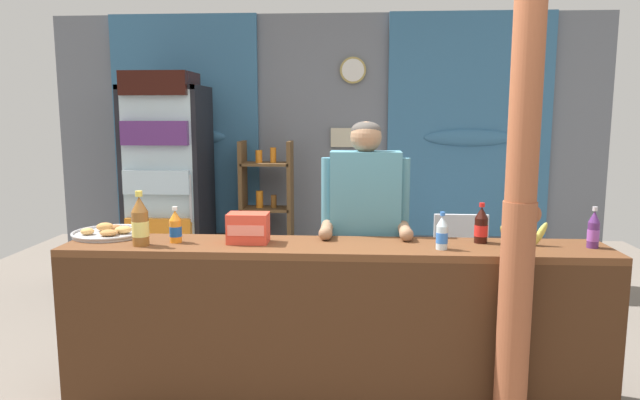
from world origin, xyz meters
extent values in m
plane|color=slate|center=(0.00, 1.16, 0.00)|extent=(7.51, 7.51, 0.00)
cube|color=slate|center=(0.00, 2.95, 1.28)|extent=(5.23, 0.12, 2.56)
cube|color=teal|center=(-1.36, 2.86, 1.52)|extent=(1.40, 0.04, 2.07)
ellipsoid|color=teal|center=(-1.36, 2.84, 1.42)|extent=(0.77, 0.10, 0.16)
cube|color=teal|center=(1.32, 2.86, 1.52)|extent=(1.50, 0.04, 2.07)
ellipsoid|color=teal|center=(1.32, 2.84, 1.42)|extent=(0.83, 0.10, 0.16)
cylinder|color=tan|center=(0.24, 2.87, 2.04)|extent=(0.24, 0.03, 0.24)
cylinder|color=white|center=(0.24, 2.85, 2.04)|extent=(0.21, 0.01, 0.21)
cube|color=beige|center=(0.15, 2.87, 1.42)|extent=(0.24, 0.02, 0.18)
cube|color=brown|center=(0.15, 0.54, 0.90)|extent=(3.01, 0.45, 0.04)
cube|color=#432715|center=(0.15, 0.34, 0.44)|extent=(3.01, 0.04, 0.88)
cube|color=#432715|center=(-1.31, 0.54, 0.44)|extent=(0.08, 0.40, 0.88)
cube|color=#432715|center=(1.61, 0.54, 0.44)|extent=(0.08, 0.40, 0.88)
cylinder|color=#995133|center=(1.06, 0.23, 0.61)|extent=(0.16, 0.16, 1.21)
cylinder|color=#995133|center=(1.06, 0.23, 1.82)|extent=(0.15, 0.15, 1.21)
ellipsoid|color=#995133|center=(1.13, 0.23, 1.15)|extent=(0.06, 0.05, 0.08)
cube|color=black|center=(-1.39, 2.66, 0.94)|extent=(0.68, 0.04, 1.88)
cube|color=black|center=(-1.71, 2.39, 0.94)|extent=(0.04, 0.58, 1.88)
cube|color=black|center=(-1.07, 2.39, 0.94)|extent=(0.04, 0.58, 1.88)
cube|color=black|center=(-1.39, 2.39, 1.86)|extent=(0.68, 0.58, 0.04)
cube|color=black|center=(-1.39, 2.39, 0.04)|extent=(0.68, 0.58, 0.08)
cube|color=silver|center=(-1.39, 2.11, 0.99)|extent=(0.62, 0.02, 1.72)
cylinder|color=#B7B7BC|center=(-1.11, 2.08, 0.94)|extent=(0.02, 0.02, 0.40)
cube|color=silver|center=(-1.39, 2.39, 0.56)|extent=(0.60, 0.50, 0.02)
cube|color=orange|center=(-1.39, 2.27, 0.67)|extent=(0.56, 0.46, 0.20)
cube|color=silver|center=(-1.39, 2.39, 0.96)|extent=(0.60, 0.50, 0.02)
cube|color=silver|center=(-1.39, 2.27, 1.07)|extent=(0.56, 0.46, 0.20)
cube|color=silver|center=(-1.39, 2.39, 1.37)|extent=(0.60, 0.50, 0.02)
cube|color=#56286B|center=(-1.39, 2.27, 1.48)|extent=(0.56, 0.46, 0.20)
cube|color=silver|center=(-1.39, 2.39, 1.78)|extent=(0.60, 0.50, 0.02)
cube|color=black|center=(-1.39, 2.27, 1.89)|extent=(0.56, 0.46, 0.20)
cube|color=brown|center=(-0.77, 2.61, 0.70)|extent=(0.04, 0.28, 1.39)
cube|color=brown|center=(-0.33, 2.61, 0.70)|extent=(0.04, 0.28, 1.39)
cube|color=brown|center=(-0.55, 2.61, 1.18)|extent=(0.44, 0.28, 0.02)
cylinder|color=orange|center=(-0.62, 2.61, 1.25)|extent=(0.06, 0.06, 0.11)
cylinder|color=orange|center=(-0.48, 2.61, 1.26)|extent=(0.06, 0.06, 0.14)
cube|color=brown|center=(-0.55, 2.61, 0.77)|extent=(0.44, 0.28, 0.02)
cylinder|color=orange|center=(-0.62, 2.61, 0.86)|extent=(0.07, 0.07, 0.16)
cylinder|color=brown|center=(-0.48, 2.61, 0.84)|extent=(0.05, 0.05, 0.12)
cube|color=brown|center=(-0.55, 2.61, 0.35)|extent=(0.44, 0.28, 0.02)
cylinder|color=#56286B|center=(-0.62, 2.61, 0.43)|extent=(0.06, 0.06, 0.14)
cylinder|color=orange|center=(-0.48, 2.61, 0.43)|extent=(0.06, 0.06, 0.14)
cube|color=silver|center=(1.10, 2.08, 0.44)|extent=(0.45, 0.45, 0.04)
cube|color=silver|center=(1.09, 1.88, 0.66)|extent=(0.42, 0.05, 0.40)
cylinder|color=silver|center=(1.29, 2.27, 0.22)|extent=(0.04, 0.04, 0.44)
cylinder|color=silver|center=(0.91, 2.27, 0.22)|extent=(0.04, 0.04, 0.44)
cylinder|color=silver|center=(1.28, 1.89, 0.22)|extent=(0.04, 0.04, 0.44)
cylinder|color=silver|center=(0.90, 1.89, 0.22)|extent=(0.04, 0.04, 0.44)
cube|color=silver|center=(1.30, 2.08, 0.56)|extent=(0.05, 0.40, 0.03)
cube|color=silver|center=(0.90, 2.08, 0.56)|extent=(0.05, 0.40, 0.03)
cylinder|color=#28282D|center=(0.23, 0.92, 0.43)|extent=(0.11, 0.11, 0.87)
cylinder|color=#28282D|center=(0.42, 0.92, 0.43)|extent=(0.11, 0.11, 0.87)
cube|color=teal|center=(0.33, 0.92, 1.14)|extent=(0.43, 0.20, 0.54)
sphere|color=#997051|center=(0.33, 0.92, 1.50)|extent=(0.19, 0.19, 0.19)
ellipsoid|color=#4C4742|center=(0.33, 0.93, 1.54)|extent=(0.18, 0.18, 0.10)
cylinder|color=teal|center=(0.10, 0.92, 1.16)|extent=(0.08, 0.08, 0.41)
cylinder|color=#997051|center=(0.10, 0.77, 0.96)|extent=(0.07, 0.26, 0.07)
sphere|color=#997051|center=(0.10, 0.64, 0.96)|extent=(0.08, 0.08, 0.08)
cylinder|color=teal|center=(0.56, 0.92, 1.16)|extent=(0.08, 0.08, 0.41)
cylinder|color=#997051|center=(0.56, 0.77, 0.96)|extent=(0.07, 0.26, 0.07)
sphere|color=#997051|center=(0.56, 0.64, 0.96)|extent=(0.08, 0.08, 0.08)
cylinder|color=brown|center=(-0.91, 0.45, 1.01)|extent=(0.09, 0.09, 0.19)
cone|color=brown|center=(-0.91, 0.45, 1.15)|extent=(0.09, 0.09, 0.08)
cylinder|color=#E5CC4C|center=(-0.91, 0.45, 1.21)|extent=(0.04, 0.04, 0.03)
cylinder|color=#E5D166|center=(-0.91, 0.45, 1.01)|extent=(0.09, 0.09, 0.08)
cylinder|color=#56286B|center=(1.55, 0.55, 0.99)|extent=(0.06, 0.06, 0.14)
cone|color=#56286B|center=(1.55, 0.55, 1.09)|extent=(0.06, 0.06, 0.06)
cylinder|color=silver|center=(1.55, 0.55, 1.13)|extent=(0.03, 0.03, 0.02)
cylinder|color=purple|center=(1.55, 0.55, 0.99)|extent=(0.06, 0.06, 0.06)
cylinder|color=black|center=(0.97, 0.63, 0.99)|extent=(0.07, 0.07, 0.14)
cone|color=black|center=(0.97, 0.63, 1.09)|extent=(0.07, 0.07, 0.06)
cylinder|color=red|center=(0.97, 0.63, 1.13)|extent=(0.03, 0.03, 0.02)
cylinder|color=red|center=(0.97, 0.63, 0.99)|extent=(0.07, 0.07, 0.06)
cylinder|color=silver|center=(0.73, 0.46, 0.98)|extent=(0.06, 0.06, 0.13)
cone|color=silver|center=(0.73, 0.46, 1.07)|extent=(0.06, 0.06, 0.06)
cylinder|color=blue|center=(0.73, 0.46, 1.11)|extent=(0.03, 0.03, 0.02)
cylinder|color=blue|center=(0.73, 0.46, 0.98)|extent=(0.06, 0.06, 0.06)
cylinder|color=orange|center=(-0.74, 0.54, 0.98)|extent=(0.07, 0.07, 0.13)
cone|color=orange|center=(-0.74, 0.54, 1.07)|extent=(0.07, 0.07, 0.06)
cylinder|color=white|center=(-0.74, 0.54, 1.11)|extent=(0.03, 0.03, 0.02)
cylinder|color=#194C99|center=(-0.74, 0.54, 0.98)|extent=(0.07, 0.07, 0.06)
cube|color=#E5422D|center=(-0.33, 0.56, 1.00)|extent=(0.23, 0.15, 0.17)
cube|color=#FF826D|center=(-0.33, 0.48, 1.00)|extent=(0.20, 0.00, 0.06)
cylinder|color=#BCBCC1|center=(-1.19, 0.69, 0.93)|extent=(0.41, 0.41, 0.02)
torus|color=#BCBCC1|center=(-1.19, 0.69, 0.94)|extent=(0.43, 0.43, 0.02)
ellipsoid|color=tan|center=(-1.10, 0.68, 0.96)|extent=(0.10, 0.08, 0.05)
ellipsoid|color=#A36638|center=(-1.18, 0.75, 0.95)|extent=(0.07, 0.06, 0.04)
ellipsoid|color=#C68947|center=(-1.24, 0.74, 0.96)|extent=(0.11, 0.07, 0.05)
ellipsoid|color=tan|center=(-1.30, 0.64, 0.95)|extent=(0.08, 0.07, 0.04)
ellipsoid|color=#B2753D|center=(-1.16, 0.61, 0.95)|extent=(0.10, 0.08, 0.04)
ellipsoid|color=#CCC14C|center=(1.10, 0.60, 0.97)|extent=(0.09, 0.03, 0.12)
ellipsoid|color=#CCC14C|center=(1.14, 0.58, 0.97)|extent=(0.07, 0.04, 0.12)
ellipsoid|color=#CCC14C|center=(1.19, 0.59, 0.98)|extent=(0.05, 0.03, 0.14)
ellipsoid|color=#CCC14C|center=(1.23, 0.59, 0.97)|extent=(0.07, 0.04, 0.13)
ellipsoid|color=#CCC14C|center=(1.28, 0.58, 0.98)|extent=(0.10, 0.04, 0.15)
cylinder|color=olive|center=(1.19, 0.59, 1.05)|extent=(0.02, 0.02, 0.05)
camera|label=1|loc=(0.26, -2.53, 1.63)|focal=31.88mm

